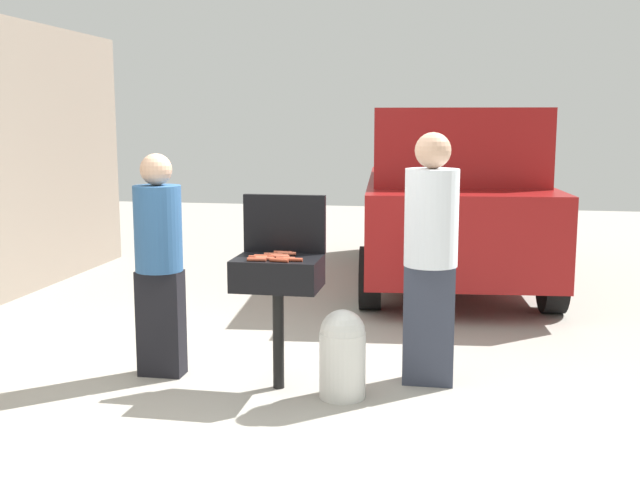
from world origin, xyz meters
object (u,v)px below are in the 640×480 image
at_px(hot_dog_5, 279,256).
at_px(hot_dog_11, 265,258).
at_px(hot_dog_1, 257,259).
at_px(hot_dog_6, 258,257).
at_px(hot_dog_4, 279,260).
at_px(hot_dog_3, 280,257).
at_px(person_left, 159,257).
at_px(hot_dog_7, 273,255).
at_px(propane_tank, 342,352).
at_px(hot_dog_10, 263,256).
at_px(hot_dog_2, 293,260).
at_px(hot_dog_8, 286,259).
at_px(person_right, 431,250).
at_px(parked_minivan, 450,195).
at_px(hot_dog_9, 283,253).
at_px(bbq_grill, 278,278).
at_px(hot_dog_0, 287,254).

relative_size(hot_dog_5, hot_dog_11, 1.00).
distance_m(hot_dog_1, hot_dog_6, 0.08).
bearing_deg(hot_dog_4, hot_dog_3, 100.17).
bearing_deg(person_left, hot_dog_7, -15.51).
height_order(hot_dog_7, propane_tank, hot_dog_7).
xyz_separation_m(hot_dog_1, hot_dog_3, (0.13, 0.13, 0.00)).
relative_size(hot_dog_7, hot_dog_10, 1.00).
height_order(hot_dog_2, hot_dog_4, same).
bearing_deg(hot_dog_8, hot_dog_11, -173.09).
height_order(hot_dog_1, hot_dog_3, same).
bearing_deg(hot_dog_11, person_right, 20.43).
bearing_deg(hot_dog_1, parked_minivan, 73.20).
height_order(propane_tank, parked_minivan, parked_minivan).
height_order(hot_dog_6, person_left, person_left).
distance_m(hot_dog_6, person_right, 1.23).
height_order(hot_dog_1, hot_dog_9, same).
relative_size(hot_dog_9, propane_tank, 0.21).
height_order(hot_dog_5, hot_dog_6, same).
distance_m(hot_dog_6, hot_dog_9, 0.25).
bearing_deg(hot_dog_10, propane_tank, -5.92).
relative_size(hot_dog_2, person_left, 0.08).
height_order(hot_dog_10, person_left, person_left).
xyz_separation_m(hot_dog_11, person_left, (-0.87, 0.24, -0.06)).
height_order(hot_dog_2, hot_dog_9, same).
xyz_separation_m(bbq_grill, person_left, (-0.93, 0.12, 0.10)).
relative_size(hot_dog_10, hot_dog_11, 1.00).
bearing_deg(hot_dog_0, person_left, 178.60).
xyz_separation_m(hot_dog_6, parked_minivan, (1.26, 4.06, 0.07)).
xyz_separation_m(hot_dog_2, hot_dog_5, (-0.13, 0.14, 0.00)).
height_order(hot_dog_0, propane_tank, hot_dog_0).
height_order(hot_dog_0, hot_dog_3, same).
distance_m(hot_dog_1, hot_dog_2, 0.25).
relative_size(propane_tank, person_left, 0.37).
height_order(hot_dog_6, hot_dog_8, same).
bearing_deg(hot_dog_4, hot_dog_10, 139.12).
distance_m(hot_dog_4, hot_dog_7, 0.23).
height_order(hot_dog_2, hot_dog_3, same).
xyz_separation_m(hot_dog_1, parked_minivan, (1.25, 4.13, 0.07)).
relative_size(hot_dog_9, parked_minivan, 0.03).
xyz_separation_m(bbq_grill, hot_dog_4, (0.05, -0.16, 0.16)).
distance_m(hot_dog_2, propane_tank, 0.72).
height_order(hot_dog_5, hot_dog_11, same).
bearing_deg(hot_dog_7, hot_dog_5, -31.33).
xyz_separation_m(hot_dog_0, hot_dog_4, (0.01, -0.26, 0.00)).
bearing_deg(person_right, hot_dog_8, 8.47).
xyz_separation_m(person_right, parked_minivan, (0.09, 3.67, 0.04)).
bearing_deg(person_right, bbq_grill, 2.09).
bearing_deg(hot_dog_11, hot_dog_9, 74.38).
distance_m(hot_dog_10, person_left, 0.85).
bearing_deg(hot_dog_4, hot_dog_2, 23.02).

